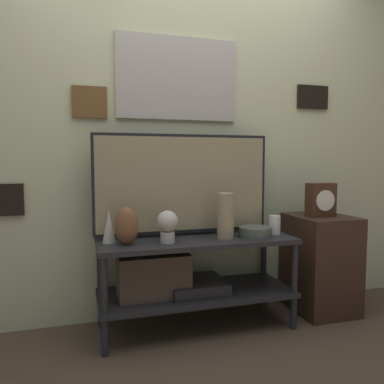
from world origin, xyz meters
TOP-DOWN VIEW (x-y plane):
  - ground_plane at (0.00, 0.00)m, footprint 12.00×12.00m
  - wall_back at (-0.00, 0.56)m, footprint 6.40×0.08m
  - media_console at (-0.11, 0.28)m, footprint 1.23×0.47m
  - television at (-0.06, 0.38)m, footprint 1.15×0.05m
  - vase_slim_bronze at (-0.54, 0.29)m, footprint 0.08×0.08m
  - vase_urn_stoneware at (-0.44, 0.20)m, footprint 0.14×0.11m
  - vase_tall_ceramic at (0.17, 0.21)m, footprint 0.11×0.11m
  - vase_wide_bowl at (0.37, 0.20)m, footprint 0.21×0.21m
  - candle_jar at (0.53, 0.24)m, footprint 0.08×0.08m
  - decorative_bust at (-0.20, 0.19)m, footprint 0.13×0.13m
  - side_table at (0.93, 0.29)m, footprint 0.39×0.45m
  - mantel_clock at (0.90, 0.26)m, footprint 0.19×0.11m

SIDE VIEW (x-z plane):
  - ground_plane at x=0.00m, z-range 0.00..0.00m
  - side_table at x=0.93m, z-range 0.00..0.68m
  - media_console at x=-0.11m, z-range 0.07..0.65m
  - vase_wide_bowl at x=0.37m, z-range 0.58..0.64m
  - candle_jar at x=0.53m, z-range 0.58..0.70m
  - vase_slim_bronze at x=-0.54m, z-range 0.58..0.78m
  - decorative_bust at x=-0.20m, z-range 0.59..0.79m
  - vase_urn_stoneware at x=-0.44m, z-range 0.58..0.80m
  - vase_tall_ceramic at x=0.17m, z-range 0.58..0.86m
  - mantel_clock at x=0.90m, z-range 0.68..0.91m
  - television at x=-0.06m, z-range 0.59..1.24m
  - wall_back at x=0.00m, z-range 0.01..2.71m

